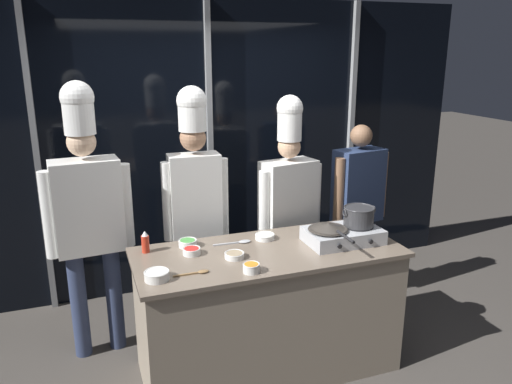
{
  "coord_description": "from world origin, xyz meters",
  "views": [
    {
      "loc": [
        -1.17,
        -2.96,
        2.26
      ],
      "look_at": [
        0.0,
        0.25,
        1.27
      ],
      "focal_mm": 35.0,
      "sensor_mm": 36.0,
      "label": 1
    }
  ],
  "objects": [
    {
      "name": "chef_sous",
      "position": [
        -0.35,
        0.66,
        1.2
      ],
      "size": [
        0.51,
        0.22,
        2.0
      ],
      "rotation": [
        0.0,
        0.0,
        3.1
      ],
      "color": "#2D3856",
      "rests_on": "ground_plane"
    },
    {
      "name": "demo_counter",
      "position": [
        0.0,
        0.0,
        0.46
      ],
      "size": [
        1.84,
        0.78,
        0.92
      ],
      "color": "gray",
      "rests_on": "ground_plane"
    },
    {
      "name": "prep_bowl_bell_pepper",
      "position": [
        -0.51,
        0.11,
        0.95
      ],
      "size": [
        0.12,
        0.12,
        0.05
      ],
      "color": "white",
      "rests_on": "demo_counter"
    },
    {
      "name": "prep_bowl_scallions",
      "position": [
        -0.51,
        0.26,
        0.95
      ],
      "size": [
        0.13,
        0.13,
        0.05
      ],
      "color": "white",
      "rests_on": "demo_counter"
    },
    {
      "name": "squeeze_bottle_chili",
      "position": [
        -0.8,
        0.26,
        0.99
      ],
      "size": [
        0.05,
        0.05,
        0.15
      ],
      "color": "red",
      "rests_on": "demo_counter"
    },
    {
      "name": "prep_bowl_carrots",
      "position": [
        -0.23,
        -0.29,
        0.96
      ],
      "size": [
        0.11,
        0.11,
        0.06
      ],
      "color": "white",
      "rests_on": "demo_counter"
    },
    {
      "name": "frying_pan",
      "position": [
        0.43,
        -0.04,
        1.06
      ],
      "size": [
        0.28,
        0.49,
        0.05
      ],
      "color": "#38332D",
      "rests_on": "portable_stove"
    },
    {
      "name": "window_wall_back",
      "position": [
        0.0,
        1.54,
        1.35
      ],
      "size": [
        5.27,
        0.09,
        2.7
      ],
      "color": "black",
      "rests_on": "ground_plane"
    },
    {
      "name": "prep_bowl_rice",
      "position": [
        -0.79,
        -0.19,
        0.95
      ],
      "size": [
        0.15,
        0.15,
        0.06
      ],
      "color": "white",
      "rests_on": "demo_counter"
    },
    {
      "name": "chef_line",
      "position": [
        0.42,
        0.62,
        1.08
      ],
      "size": [
        0.58,
        0.31,
        1.91
      ],
      "rotation": [
        0.0,
        0.0,
        3.33
      ],
      "color": "#2D3856",
      "rests_on": "ground_plane"
    },
    {
      "name": "stock_pot",
      "position": [
        0.68,
        -0.04,
        1.11
      ],
      "size": [
        0.25,
        0.22,
        0.14
      ],
      "color": "#333335",
      "rests_on": "portable_stove"
    },
    {
      "name": "serving_spoon_slotted",
      "position": [
        -0.54,
        -0.19,
        0.93
      ],
      "size": [
        0.23,
        0.04,
        0.02
      ],
      "color": "olive",
      "rests_on": "demo_counter"
    },
    {
      "name": "chef_head",
      "position": [
        -1.14,
        0.64,
        1.18
      ],
      "size": [
        0.62,
        0.28,
        2.05
      ],
      "rotation": [
        0.0,
        0.0,
        3.23
      ],
      "color": "#2D3856",
      "rests_on": "ground_plane"
    },
    {
      "name": "portable_stove",
      "position": [
        0.56,
        -0.04,
        0.98
      ],
      "size": [
        0.53,
        0.34,
        0.11
      ],
      "color": "#B2B5BA",
      "rests_on": "demo_counter"
    },
    {
      "name": "person_guest",
      "position": [
        1.1,
        0.66,
        0.99
      ],
      "size": [
        0.56,
        0.29,
        1.64
      ],
      "rotation": [
        0.0,
        0.0,
        3.31
      ],
      "color": "#232326",
      "rests_on": "ground_plane"
    },
    {
      "name": "serving_spoon_solid",
      "position": [
        -0.14,
        0.2,
        0.93
      ],
      "size": [
        0.28,
        0.06,
        0.02
      ],
      "color": "#B2B5BA",
      "rests_on": "demo_counter"
    },
    {
      "name": "ground_plane",
      "position": [
        0.0,
        0.0,
        0.0
      ],
      "size": [
        24.0,
        24.0,
        0.0
      ],
      "primitive_type": "plane",
      "color": "#47423D"
    },
    {
      "name": "prep_bowl_bean_sprouts",
      "position": [
        0.05,
        0.21,
        0.94
      ],
      "size": [
        0.14,
        0.14,
        0.04
      ],
      "color": "white",
      "rests_on": "demo_counter"
    },
    {
      "name": "prep_bowl_mushrooms",
      "position": [
        -0.26,
        -0.04,
        0.94
      ],
      "size": [
        0.13,
        0.13,
        0.04
      ],
      "color": "white",
      "rests_on": "demo_counter"
    }
  ]
}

